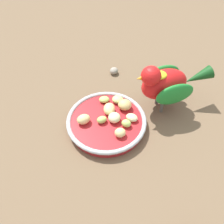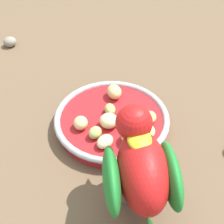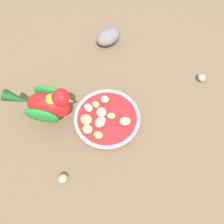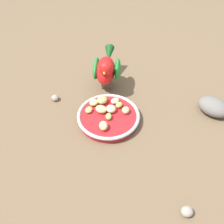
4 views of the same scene
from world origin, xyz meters
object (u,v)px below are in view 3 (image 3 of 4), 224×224
parrot (47,103)px  pebble_0 (63,178)px  feeding_bowl (107,118)px  apple_piece_1 (105,99)px  apple_piece_7 (125,121)px  apple_piece_0 (98,135)px  apple_piece_3 (88,108)px  apple_piece_8 (87,129)px  apple_piece_6 (96,105)px  apple_piece_2 (100,122)px  apple_piece_4 (86,119)px  pebble_1 (202,78)px  rock_large (108,37)px  apple_piece_9 (101,112)px  apple_piece_5 (111,116)px

parrot → pebble_0: size_ratio=8.01×
feeding_bowl → apple_piece_1: (-0.06, -0.01, 0.02)m
parrot → apple_piece_7: bearing=2.8°
apple_piece_0 → apple_piece_3: size_ratio=0.91×
apple_piece_7 → apple_piece_8: (0.03, -0.11, -0.00)m
apple_piece_6 → parrot: bearing=-75.8°
apple_piece_2 → apple_piece_4: (-0.01, -0.04, 0.00)m
apple_piece_0 → pebble_1: (-0.24, 0.36, -0.02)m
apple_piece_0 → apple_piece_6: 0.10m
apple_piece_3 → rock_large: rock_large is taller
apple_piece_0 → apple_piece_8: 0.04m
apple_piece_1 → apple_piece_0: bearing=-5.9°
apple_piece_9 → rock_large: 0.35m
apple_piece_0 → apple_piece_2: 0.04m
apple_piece_5 → rock_large: size_ratio=0.24×
apple_piece_6 → rock_large: (-0.32, 0.03, -0.00)m
apple_piece_8 → apple_piece_7: bearing=104.2°
feeding_bowl → pebble_1: feeding_bowl is taller
apple_piece_5 → apple_piece_8: size_ratio=0.83×
apple_piece_4 → parrot: bearing=-101.4°
pebble_0 → apple_piece_8: bearing=158.0°
apple_piece_6 → pebble_1: apple_piece_6 is taller
apple_piece_8 → apple_piece_9: 0.07m
apple_piece_4 → apple_piece_6: apple_piece_4 is taller
apple_piece_9 → pebble_1: size_ratio=1.03×
apple_piece_5 → apple_piece_9: (-0.01, -0.03, 0.00)m
apple_piece_9 → pebble_1: (-0.17, 0.35, -0.02)m
apple_piece_1 → apple_piece_2: 0.08m
apple_piece_1 → pebble_0: (0.25, -0.10, -0.02)m
pebble_0 → pebble_1: (-0.37, 0.45, 0.00)m
apple_piece_5 → apple_piece_8: (0.05, -0.07, -0.00)m
feeding_bowl → pebble_0: feeding_bowl is taller
apple_piece_8 → apple_piece_2: bearing=122.7°
apple_piece_0 → pebble_0: 0.16m
apple_piece_0 → parrot: size_ratio=0.13×
apple_piece_3 → pebble_0: size_ratio=1.15×
rock_large → apple_piece_7: bearing=10.1°
apple_piece_5 → apple_piece_9: 0.03m
apple_piece_3 → apple_piece_4: (0.04, -0.00, 0.00)m
feeding_bowl → apple_piece_5: 0.02m
apple_piece_7 → apple_piece_3: bearing=-111.4°
apple_piece_3 → parrot: 0.13m
feeding_bowl → apple_piece_5: size_ratio=8.00×
apple_piece_3 → apple_piece_7: bearing=68.6°
apple_piece_9 → apple_piece_3: bearing=-111.6°
apple_piece_1 → apple_piece_4: size_ratio=0.75×
apple_piece_4 → apple_piece_8: 0.03m
apple_piece_2 → pebble_0: bearing=-29.8°
apple_piece_8 → pebble_1: bearing=119.8°
apple_piece_1 → feeding_bowl: bearing=8.4°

